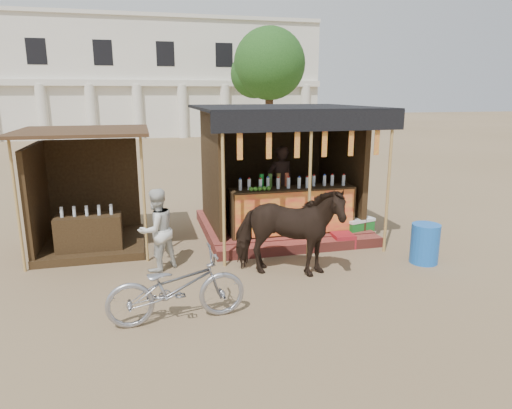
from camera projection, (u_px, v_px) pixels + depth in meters
The scene contains 11 objects.
ground at pixel (282, 299), 6.95m from camera, with size 120.00×120.00×0.00m, color #846B4C.
main_stall at pixel (280, 187), 10.11m from camera, with size 3.60×3.61×2.78m.
secondary_stall at pixel (81, 207), 9.04m from camera, with size 2.40×2.40×2.38m.
cow at pixel (288, 232), 7.65m from camera, with size 0.85×1.86×1.57m, color black.
motorbike at pixel (177, 287), 6.17m from camera, with size 0.66×1.88×0.99m, color #92939A.
bystander at pixel (157, 230), 7.94m from camera, with size 0.71×0.55×1.46m, color silver.
blue_barrel at pixel (425, 244), 8.35m from camera, with size 0.51×0.51×0.73m, color blue.
red_crate at pixel (343, 240), 9.26m from camera, with size 0.41×0.43×0.28m, color maroon.
cooler at pixel (357, 228), 9.78m from camera, with size 0.73×0.59×0.46m.
background_building at pixel (136, 80), 33.73m from camera, with size 26.00×7.45×8.18m.
tree at pixel (266, 66), 28.08m from camera, with size 4.50×4.40×7.00m.
Camera 1 is at (-1.95, -6.12, 3.05)m, focal length 32.00 mm.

